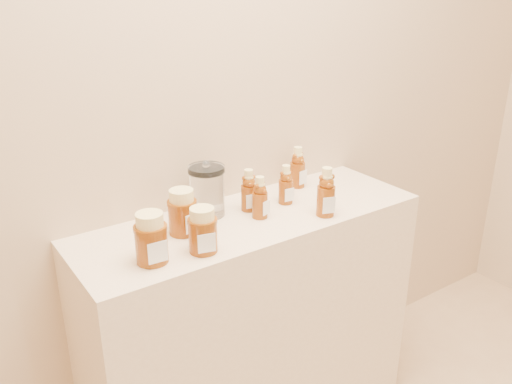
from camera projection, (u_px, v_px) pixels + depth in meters
wall_back at (217, 72)px, 1.78m from camera, size 3.50×0.02×2.70m
display_table at (252, 329)px, 1.97m from camera, size 1.20×0.40×0.90m
bear_bottle_back_left at (249, 187)px, 1.82m from camera, size 0.07×0.07×0.16m
bear_bottle_back_mid at (286, 182)px, 1.88m from camera, size 0.06×0.06×0.16m
bear_bottle_back_right at (298, 165)px, 2.02m from camera, size 0.07×0.07×0.18m
bear_bottle_front_left at (260, 195)px, 1.77m from camera, size 0.07×0.07×0.16m
bear_bottle_front_right at (326, 189)px, 1.78m from camera, size 0.08×0.08×0.19m
honey_jar_left at (151, 238)px, 1.49m from camera, size 0.10×0.10×0.15m
honey_jar_back at (182, 212)px, 1.66m from camera, size 0.11×0.11×0.14m
honey_jar_front at (203, 230)px, 1.55m from camera, size 0.11×0.11×0.14m
glass_canister at (207, 189)px, 1.78m from camera, size 0.16×0.16×0.19m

